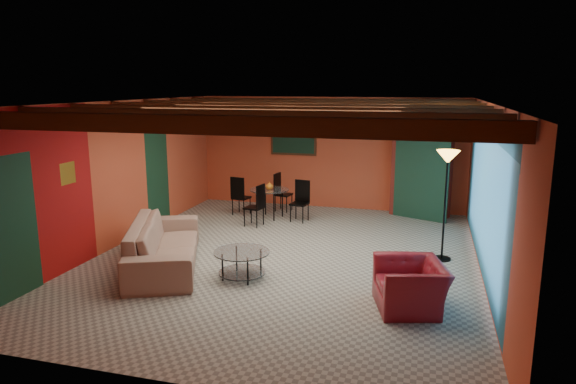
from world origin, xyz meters
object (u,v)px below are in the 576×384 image
(dining_table, at_px, (270,198))
(armoire, at_px, (422,170))
(vase, at_px, (269,174))
(sofa, at_px, (164,244))
(armchair, at_px, (410,286))
(coffee_table, at_px, (242,265))
(floor_lamp, at_px, (445,206))
(potted_plant, at_px, (425,112))

(dining_table, distance_m, armoire, 3.53)
(dining_table, relative_size, vase, 10.09)
(sofa, distance_m, armchair, 4.07)
(armchair, bearing_deg, vase, -157.12)
(sofa, bearing_deg, coffee_table, -120.45)
(coffee_table, distance_m, dining_table, 3.76)
(dining_table, bearing_deg, coffee_table, -79.21)
(armoire, relative_size, vase, 12.33)
(coffee_table, height_order, floor_lamp, floor_lamp)
(armoire, bearing_deg, floor_lamp, -58.84)
(sofa, relative_size, floor_lamp, 1.37)
(coffee_table, bearing_deg, floor_lamp, 29.95)
(dining_table, xyz_separation_m, armoire, (3.30, 1.10, 0.62))
(dining_table, height_order, floor_lamp, floor_lamp)
(coffee_table, height_order, vase, vase)
(floor_lamp, bearing_deg, sofa, -160.66)
(sofa, relative_size, vase, 15.06)
(dining_table, bearing_deg, potted_plant, 18.41)
(sofa, relative_size, armchair, 2.65)
(armoire, relative_size, potted_plant, 4.56)
(sofa, xyz_separation_m, potted_plant, (4.04, 4.60, 2.01))
(sofa, relative_size, armoire, 1.22)
(sofa, xyz_separation_m, dining_table, (0.74, 3.50, 0.07))
(sofa, bearing_deg, potted_plant, -64.57)
(sofa, distance_m, floor_lamp, 4.79)
(vase, bearing_deg, armoire, 18.41)
(dining_table, relative_size, armoire, 0.82)
(sofa, bearing_deg, floor_lamp, -93.97)
(armchair, bearing_deg, coffee_table, -115.18)
(floor_lamp, bearing_deg, vase, 152.77)
(armchair, relative_size, coffee_table, 1.14)
(armoire, height_order, potted_plant, potted_plant)
(armchair, xyz_separation_m, floor_lamp, (0.46, 2.18, 0.64))
(sofa, height_order, floor_lamp, floor_lamp)
(coffee_table, height_order, dining_table, dining_table)
(sofa, distance_m, potted_plant, 6.44)
(sofa, distance_m, armoire, 6.16)
(dining_table, bearing_deg, sofa, -101.89)
(sofa, xyz_separation_m, armoire, (4.04, 4.60, 0.69))
(armoire, bearing_deg, potted_plant, 0.00)
(armoire, distance_m, potted_plant, 1.32)
(coffee_table, relative_size, floor_lamp, 0.46)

